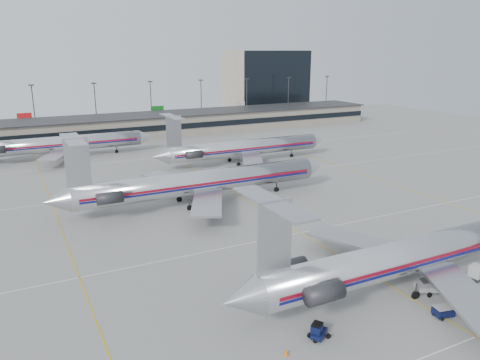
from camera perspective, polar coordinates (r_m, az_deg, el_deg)
ground at (r=59.74m, az=12.83°, el=-9.47°), size 260.00×260.00×0.00m
apron_markings at (r=67.01m, az=7.38°, el=-6.38°), size 160.00×0.15×0.02m
terminal at (r=145.18m, az=-12.53°, el=6.51°), size 162.00×17.00×6.25m
light_mast_row at (r=158.02m, az=-13.96°, el=9.11°), size 163.60×0.40×15.28m
distant_building at (r=195.62m, az=3.11°, el=11.82°), size 30.00×20.00×25.00m
jet_foreground at (r=54.56m, az=20.54°, el=-8.42°), size 47.56×28.01×12.45m
jet_second_row at (r=77.92m, az=-5.41°, el=-0.30°), size 49.10×28.91×12.85m
jet_third_row at (r=106.80m, az=0.21°, el=3.93°), size 43.59×26.81×11.92m
jet_back_row at (r=119.47m, az=-21.37°, el=4.12°), size 44.20×27.19×12.09m
tug_left at (r=44.23m, az=9.51°, el=-17.75°), size 2.13×1.87×1.57m
cart_inner at (r=50.76m, az=23.53°, el=-14.47°), size 2.04×1.59×1.04m
uld_container at (r=59.54m, az=26.84°, el=-10.02°), size 1.85×1.64×1.70m
belt_loader at (r=55.09m, az=22.75°, el=-11.81°), size 4.85×2.98×2.50m
ramp_worker_near at (r=59.25m, az=23.20°, el=-9.82°), size 0.64×0.53×1.50m
ramp_worker_far at (r=60.07m, az=26.71°, el=-9.84°), size 0.97×0.91×1.60m
cone_left at (r=42.14m, az=5.66°, el=-20.13°), size 0.49×0.49×0.62m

